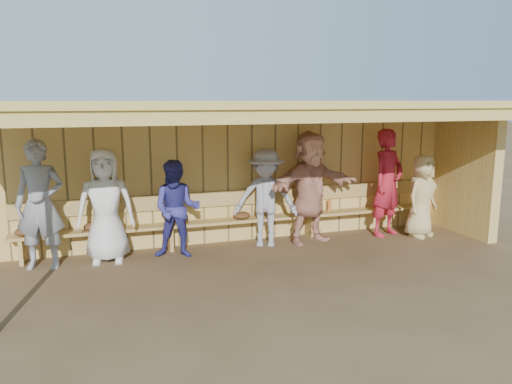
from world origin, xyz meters
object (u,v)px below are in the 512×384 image
at_px(player_c, 177,209).
at_px(player_g, 388,183).
at_px(player_b, 105,206).
at_px(player_e, 266,198).
at_px(bench, 242,213).
at_px(player_f, 310,187).
at_px(player_h, 421,196).
at_px(player_a, 40,205).

distance_m(player_c, player_g, 3.95).
bearing_deg(player_c, player_b, -168.91).
relative_size(player_e, bench, 0.22).
bearing_deg(player_f, player_h, -23.04).
relative_size(player_a, player_g, 0.98).
xyz_separation_m(player_a, player_c, (2.02, -0.10, -0.19)).
relative_size(player_a, player_h, 1.27).
bearing_deg(player_h, player_e, 150.22).
bearing_deg(player_h, player_g, 130.19).
height_order(player_g, player_h, player_g).
distance_m(player_a, player_h, 6.52).
height_order(player_c, player_g, player_g).
bearing_deg(player_a, player_c, 10.02).
bearing_deg(player_a, player_g, 12.82).
relative_size(player_c, player_f, 0.79).
xyz_separation_m(player_f, bench, (-1.15, 0.34, -0.47)).
xyz_separation_m(player_a, player_h, (6.51, -0.29, -0.21)).
relative_size(player_b, player_f, 0.90).
bearing_deg(player_g, player_e, 157.21).
bearing_deg(player_a, bench, 19.38).
relative_size(player_c, bench, 0.21).
bearing_deg(player_f, player_a, 165.82).
xyz_separation_m(player_h, bench, (-3.26, 0.66, -0.24)).
bearing_deg(player_g, player_f, 157.64).
relative_size(player_a, player_b, 1.09).
xyz_separation_m(player_b, player_c, (1.09, -0.13, -0.11)).
relative_size(player_e, player_g, 0.85).
height_order(player_e, player_h, player_e).
xyz_separation_m(player_f, player_h, (2.11, -0.32, -0.23)).
relative_size(player_b, player_e, 1.06).
bearing_deg(player_b, bench, 14.61).
xyz_separation_m(player_b, bench, (2.32, 0.34, -0.37)).
bearing_deg(player_c, player_e, 23.93).
bearing_deg(player_g, player_c, 160.32).
bearing_deg(player_g, player_a, 158.88).
distance_m(player_f, bench, 1.29).
height_order(player_e, player_f, player_f).
bearing_deg(player_f, player_c, 168.56).
bearing_deg(player_e, player_b, -158.09).
xyz_separation_m(player_a, player_f, (4.41, 0.03, 0.02)).
bearing_deg(player_f, player_b, 165.46).
height_order(player_f, bench, player_f).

